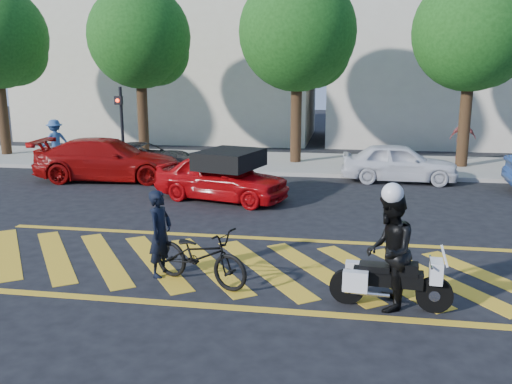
% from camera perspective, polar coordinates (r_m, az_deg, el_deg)
% --- Properties ---
extents(ground, '(90.00, 90.00, 0.00)m').
position_cam_1_polar(ground, '(10.82, -1.93, -7.83)').
color(ground, black).
rests_on(ground, ground).
extents(sidewalk, '(60.00, 5.00, 0.15)m').
position_cam_1_polar(sidewalk, '(22.33, 4.16, 3.03)').
color(sidewalk, '#9E998E').
rests_on(sidewalk, ground).
extents(crosswalk, '(12.33, 4.00, 0.01)m').
position_cam_1_polar(crosswalk, '(10.82, -2.13, -7.80)').
color(crosswalk, gold).
rests_on(crosswalk, ground).
extents(building_left, '(16.00, 8.00, 10.00)m').
position_cam_1_polar(building_left, '(32.54, -8.75, 14.62)').
color(building_left, beige).
rests_on(building_left, ground).
extents(building_right, '(16.00, 8.00, 11.00)m').
position_cam_1_polar(building_right, '(31.76, 22.96, 14.76)').
color(building_right, beige).
rests_on(building_right, ground).
extents(tree_left, '(4.20, 4.20, 7.26)m').
position_cam_1_polar(tree_left, '(23.58, -11.82, 15.31)').
color(tree_left, black).
rests_on(tree_left, ground).
extents(tree_center, '(4.60, 4.60, 7.56)m').
position_cam_1_polar(tree_center, '(22.12, 4.74, 15.99)').
color(tree_center, black).
rests_on(tree_center, ground).
extents(tree_right, '(4.40, 4.40, 7.41)m').
position_cam_1_polar(tree_right, '(22.51, 22.06, 14.95)').
color(tree_right, black).
rests_on(tree_right, ground).
extents(signal_pole, '(0.28, 0.43, 3.20)m').
position_cam_1_polar(signal_pole, '(21.52, -14.01, 7.28)').
color(signal_pole, black).
rests_on(signal_pole, ground).
extents(officer_bike, '(0.50, 0.66, 1.64)m').
position_cam_1_polar(officer_bike, '(10.26, -10.04, -4.32)').
color(officer_bike, black).
rests_on(officer_bike, ground).
extents(bicycle, '(2.13, 1.40, 1.06)m').
position_cam_1_polar(bicycle, '(9.87, -5.93, -6.67)').
color(bicycle, black).
rests_on(bicycle, ground).
extents(police_motorcycle, '(1.96, 0.65, 0.86)m').
position_cam_1_polar(police_motorcycle, '(9.13, 13.78, -8.99)').
color(police_motorcycle, black).
rests_on(police_motorcycle, ground).
extents(officer_moto, '(0.81, 0.99, 1.92)m').
position_cam_1_polar(officer_moto, '(8.96, 13.86, -6.08)').
color(officer_moto, black).
rests_on(officer_moto, ground).
extents(red_convertible, '(4.32, 2.66, 1.37)m').
position_cam_1_polar(red_convertible, '(16.13, -3.65, 1.54)').
color(red_convertible, '#B6080C').
rests_on(red_convertible, ground).
extents(parked_left, '(5.29, 2.64, 1.48)m').
position_cam_1_polar(parked_left, '(19.79, -15.27, 3.33)').
color(parked_left, '#8D0908').
rests_on(parked_left, ground).
extents(parked_mid_left, '(4.27, 2.12, 1.16)m').
position_cam_1_polar(parked_mid_left, '(20.80, -11.86, 3.50)').
color(parked_mid_left, black).
rests_on(parked_mid_left, ground).
extents(parked_mid_right, '(3.97, 1.64, 1.34)m').
position_cam_1_polar(parked_mid_right, '(19.47, 14.82, 3.01)').
color(parked_mid_right, white).
rests_on(parked_mid_right, ground).
extents(pedestrian_left, '(1.25, 1.24, 1.74)m').
position_cam_1_polar(pedestrian_left, '(23.39, -20.38, 5.05)').
color(pedestrian_left, '#34598F').
rests_on(pedestrian_left, sidewalk).
extents(pedestrian_right, '(1.05, 0.45, 1.78)m').
position_cam_1_polar(pedestrian_right, '(24.34, 20.93, 5.32)').
color(pedestrian_right, '#9F4849').
rests_on(pedestrian_right, sidewalk).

